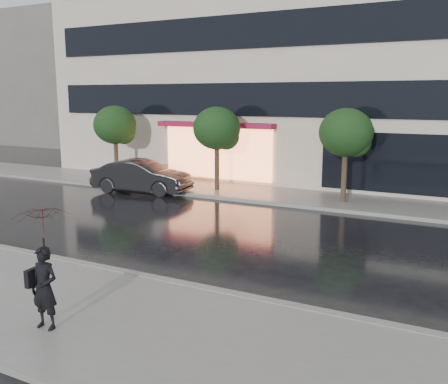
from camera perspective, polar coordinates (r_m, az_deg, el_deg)
The scene contains 12 objects.
ground at distance 13.88m, azimuth -9.68°, elevation -7.95°, with size 120.00×120.00×0.00m, color black.
sidewalk_near at distance 11.62m, azimuth -19.62°, elevation -11.93°, with size 60.00×4.50×0.12m, color slate.
sidewalk_far at distance 22.59m, azimuth 6.20°, elevation -0.38°, with size 60.00×3.50×0.12m, color slate.
curb_near at distance 13.13m, azimuth -12.36°, elevation -8.85°, with size 60.00×0.25×0.14m, color gray.
curb_far at distance 21.00m, azimuth 4.45°, elevation -1.18°, with size 60.00×0.25×0.14m, color gray.
office_building at distance 29.84m, azimuth 12.35°, elevation 19.41°, with size 30.00×12.76×18.00m.
bg_building_left at distance 51.26m, azimuth -17.50°, elevation 12.11°, with size 14.00×10.00×12.00m, color #59544F.
tree_far_west at distance 26.62m, azimuth -12.21°, elevation 7.35°, with size 2.20×2.20×3.99m.
tree_mid_west at distance 23.25m, azimuth -0.66°, elevation 7.11°, with size 2.20×2.20×3.99m.
tree_mid_east at distance 21.09m, azimuth 13.94°, elevation 6.41°, with size 2.20×2.20×3.99m.
parked_car at distance 23.62m, azimuth -9.41°, elevation 1.77°, with size 1.62×4.66×1.53m, color black.
pedestrian_with_umbrella at distance 9.80m, azimuth -19.98°, elevation -5.97°, with size 1.08×1.10×2.35m.
Camera 1 is at (8.05, -10.40, 4.44)m, focal length 40.00 mm.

